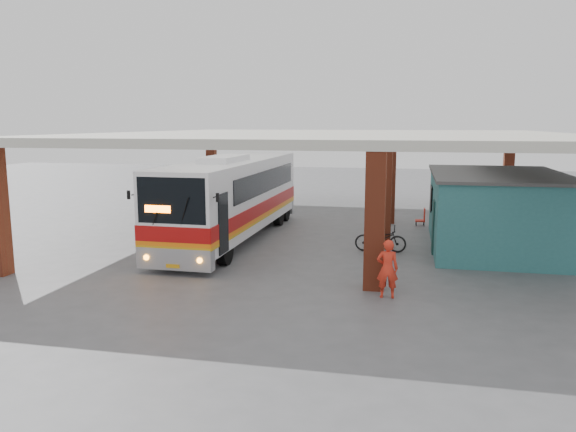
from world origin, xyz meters
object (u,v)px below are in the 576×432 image
(motorcycle, at_px, (380,239))
(pedestrian, at_px, (387,269))
(red_chair, at_px, (422,218))
(coach_bus, at_px, (233,198))

(motorcycle, height_order, pedestrian, pedestrian)
(motorcycle, distance_m, red_chair, 6.53)
(coach_bus, xyz_separation_m, pedestrian, (7.03, -7.14, -0.99))
(coach_bus, distance_m, motorcycle, 6.75)
(coach_bus, height_order, pedestrian, coach_bus)
(coach_bus, xyz_separation_m, motorcycle, (6.52, -1.13, -1.33))
(coach_bus, bearing_deg, pedestrian, -44.84)
(coach_bus, xyz_separation_m, red_chair, (8.27, 5.16, -1.45))
(coach_bus, relative_size, pedestrian, 7.38)
(pedestrian, distance_m, red_chair, 12.37)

